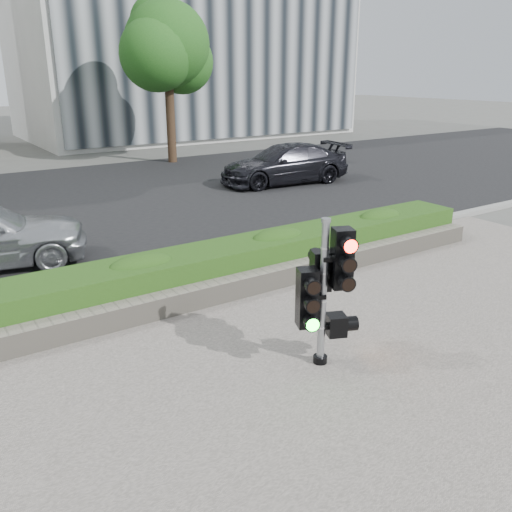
{
  "coord_description": "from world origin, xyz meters",
  "views": [
    {
      "loc": [
        -4.22,
        -5.27,
        3.62
      ],
      "look_at": [
        -0.29,
        0.6,
        1.2
      ],
      "focal_mm": 38.0,
      "sensor_mm": 36.0,
      "label": 1
    }
  ],
  "objects": [
    {
      "name": "ground",
      "position": [
        0.0,
        0.0,
        0.0
      ],
      "size": [
        120.0,
        120.0,
        0.0
      ],
      "primitive_type": "plane",
      "color": "#51514C",
      "rests_on": "ground"
    },
    {
      "name": "hedge",
      "position": [
        0.0,
        2.55,
        0.37
      ],
      "size": [
        12.0,
        1.0,
        0.68
      ],
      "primitive_type": "cube",
      "color": "#428027",
      "rests_on": "sidewalk"
    },
    {
      "name": "tree_right",
      "position": [
        5.48,
        15.55,
        4.48
      ],
      "size": [
        4.1,
        3.58,
        6.53
      ],
      "color": "black",
      "rests_on": "ground"
    },
    {
      "name": "curb",
      "position": [
        0.0,
        3.15,
        0.06
      ],
      "size": [
        60.0,
        0.25,
        0.12
      ],
      "primitive_type": "cube",
      "color": "gray",
      "rests_on": "ground"
    },
    {
      "name": "sidewalk",
      "position": [
        0.0,
        -2.5,
        0.01
      ],
      "size": [
        16.0,
        11.0,
        0.03
      ],
      "primitive_type": "cube",
      "color": "#9E9389",
      "rests_on": "ground"
    },
    {
      "name": "traffic_signal",
      "position": [
        -0.03,
        -0.56,
        1.1
      ],
      "size": [
        0.72,
        0.61,
        1.93
      ],
      "rotation": [
        0.0,
        0.0,
        -0.4
      ],
      "color": "black",
      "rests_on": "sidewalk"
    },
    {
      "name": "car_dark",
      "position": [
        6.68,
        9.29,
        0.67
      ],
      "size": [
        4.62,
        2.3,
        1.29
      ],
      "primitive_type": "imported",
      "rotation": [
        0.0,
        0.0,
        -1.68
      ],
      "color": "black",
      "rests_on": "road"
    },
    {
      "name": "building_right",
      "position": [
        11.0,
        25.0,
        6.0
      ],
      "size": [
        18.0,
        10.0,
        12.0
      ],
      "primitive_type": "cube",
      "color": "#B7B7B2",
      "rests_on": "ground"
    },
    {
      "name": "road",
      "position": [
        0.0,
        10.0,
        0.01
      ],
      "size": [
        60.0,
        13.0,
        0.02
      ],
      "primitive_type": "cube",
      "color": "black",
      "rests_on": "ground"
    },
    {
      "name": "stone_wall",
      "position": [
        0.0,
        1.9,
        0.2
      ],
      "size": [
        12.0,
        0.32,
        0.34
      ],
      "primitive_type": "cube",
      "color": "gray",
      "rests_on": "sidewalk"
    }
  ]
}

